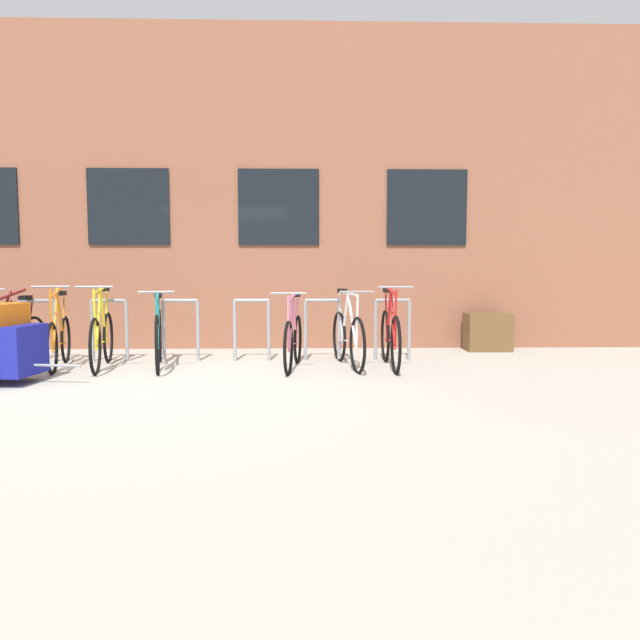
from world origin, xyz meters
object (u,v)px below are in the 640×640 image
bicycle_maroon (13,339)px  bicycle_orange (59,339)px  planter_box (488,332)px  bicycle_yellow (102,338)px  bicycle_teal (158,337)px  bicycle_pink (293,339)px  bicycle_red (390,337)px  bicycle_white (348,337)px

bicycle_maroon → bicycle_orange: bearing=-4.5°
planter_box → bicycle_yellow: bearing=-164.9°
bicycle_teal → bicycle_pink: 1.79m
bicycle_orange → bicycle_red: size_ratio=0.93×
bicycle_white → bicycle_yellow: bearing=-179.6°
bicycle_pink → bicycle_red: size_ratio=0.93×
bicycle_teal → bicycle_red: 3.07m
bicycle_red → bicycle_pink: bearing=-176.6°
bicycle_red → bicycle_yellow: bearing=179.4°
bicycle_yellow → bicycle_maroon: (-1.19, 0.07, -0.03)m
bicycle_red → bicycle_maroon: bearing=178.8°
bicycle_teal → bicycle_red: bearing=-1.3°
bicycle_teal → bicycle_yellow: 0.73m
bicycle_yellow → planter_box: bearing=15.1°
bicycle_orange → bicycle_maroon: size_ratio=0.97×
bicycle_white → planter_box: 2.78m
bicycle_yellow → bicycle_white: (3.24, 0.02, -0.00)m
bicycle_white → bicycle_orange: bearing=180.0°
bicycle_red → planter_box: size_ratio=2.52×
bicycle_teal → bicycle_white: size_ratio=1.04×
bicycle_red → bicycle_maroon: bicycle_red is taller
bicycle_orange → bicycle_maroon: 0.63m
planter_box → bicycle_red: bearing=-139.2°
planter_box → bicycle_maroon: bearing=-168.0°
bicycle_orange → planter_box: bicycle_orange is taller
bicycle_orange → planter_box: bearing=13.6°
bicycle_orange → bicycle_white: (3.81, -0.00, 0.02)m
bicycle_yellow → planter_box: 5.79m
bicycle_yellow → bicycle_maroon: bearing=176.7°
bicycle_white → planter_box: (2.35, 1.49, -0.09)m
bicycle_red → bicycle_white: 0.56m
bicycle_orange → bicycle_maroon: bearing=175.5°
bicycle_red → planter_box: bicycle_red is taller
bicycle_maroon → planter_box: 6.93m
bicycle_red → planter_box: 2.37m
bicycle_red → bicycle_maroon: size_ratio=1.04×
bicycle_pink → bicycle_red: bicycle_red is taller
bicycle_red → bicycle_teal: bearing=178.7°
bicycle_teal → bicycle_yellow: (-0.73, -0.03, -0.00)m
bicycle_maroon → bicycle_white: (4.43, -0.05, 0.02)m
bicycle_white → planter_box: bicycle_white is taller
bicycle_pink → bicycle_maroon: bearing=177.2°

